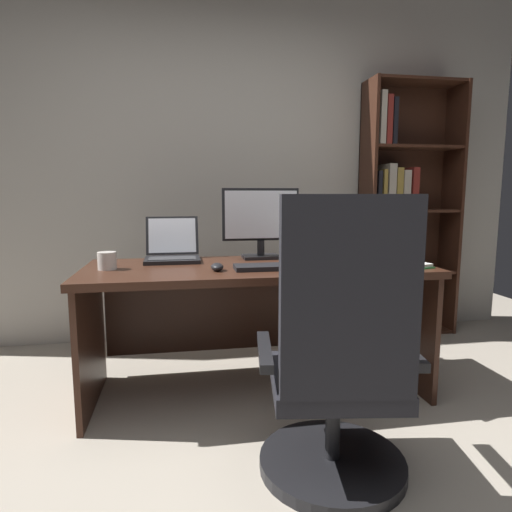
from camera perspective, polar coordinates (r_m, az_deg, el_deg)
name	(u,v)px	position (r m, az deg, el deg)	size (l,w,h in m)	color
wall_back	(220,163)	(3.48, -4.66, 12.05)	(4.86, 0.12, 2.74)	#B2ADA3
desk	(255,296)	(2.53, -0.13, -5.20)	(1.87, 0.75, 0.74)	#381E14
bookshelf	(399,220)	(3.68, 18.13, 4.45)	(0.76, 0.29, 1.99)	#381E14
office_chair	(340,367)	(1.73, 10.87, -14.09)	(0.66, 0.60, 1.13)	black
monitor	(261,223)	(2.65, 0.62, 4.28)	(0.47, 0.16, 0.42)	black
laptop	(172,251)	(2.63, -10.85, 0.61)	(0.32, 0.33, 0.25)	black
keyboard	(274,267)	(2.29, 2.42, -1.41)	(0.42, 0.15, 0.02)	black
computer_mouse	(217,267)	(2.24, -5.09, -1.43)	(0.06, 0.10, 0.04)	black
reading_stand_with_book	(322,244)	(2.83, 8.63, 1.60)	(0.30, 0.29, 0.14)	black
open_binder	(382,265)	(2.43, 16.07, -1.17)	(0.53, 0.40, 0.02)	green
notepad	(317,263)	(2.49, 7.92, -0.87)	(0.15, 0.21, 0.01)	white
pen	(320,261)	(2.50, 8.36, -0.65)	(0.01, 0.01, 0.14)	navy
coffee_mug	(107,261)	(2.40, -18.86, -0.59)	(0.10, 0.10, 0.09)	silver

